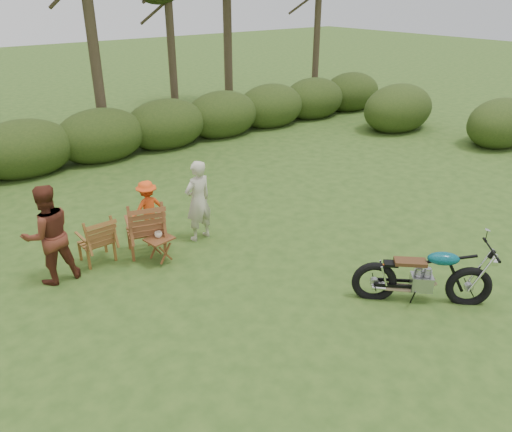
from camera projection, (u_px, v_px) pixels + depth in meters
ground at (338, 309)px, 7.44m from camera, size 80.00×80.00×0.00m
tree_line at (92, 9)px, 13.11m from camera, size 22.52×11.62×8.14m
motorcycle at (418, 300)px, 7.65m from camera, size 1.93×1.88×1.12m
lawn_chair_right at (148, 252)px, 9.03m from camera, size 0.89×0.89×1.04m
lawn_chair_left at (99, 260)px, 8.75m from camera, size 0.61×0.61×0.86m
side_table at (160, 250)px, 8.59m from camera, size 0.52×0.46×0.47m
cup at (158, 235)px, 8.51m from camera, size 0.16×0.16×0.10m
adult_a at (200, 238)px, 9.52m from camera, size 0.61×0.44×1.55m
adult_b at (57, 279)px, 8.18m from camera, size 0.82×0.64×1.65m
child at (150, 233)px, 9.70m from camera, size 0.71×0.42×1.09m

